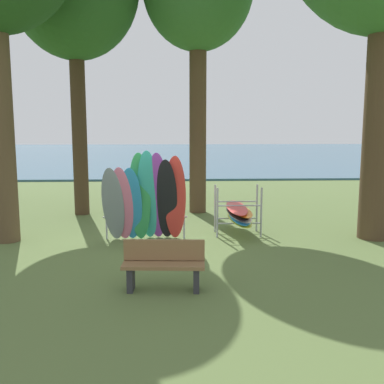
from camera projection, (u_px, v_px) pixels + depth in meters
The scene contains 5 objects.
ground_plane at pixel (148, 246), 10.68m from camera, with size 80.00×80.00×0.00m, color #566B38.
lake_water at pixel (166, 155), 40.20m from camera, with size 80.00×36.00×0.10m, color #38607A.
leaning_board_pile at pixel (145, 200), 10.89m from camera, with size 2.07×0.91×2.24m.
board_storage_rack at pixel (239, 213), 11.72m from camera, with size 1.15×2.12×1.25m.
park_bench at pixel (164, 264), 7.83m from camera, with size 1.42×0.49×0.85m.
Camera 1 is at (0.59, -10.40, 2.85)m, focal length 42.91 mm.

